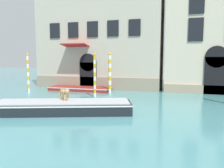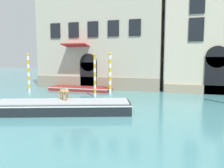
# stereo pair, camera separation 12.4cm
# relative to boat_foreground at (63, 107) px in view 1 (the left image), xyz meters

# --- Properties ---
(palazzo_left) EXTENTS (13.26, 7.40, 14.05)m
(palazzo_left) POSITION_rel_boat_foreground_xyz_m (-1.84, 12.67, 6.64)
(palazzo_left) COLOR #BCB29E
(palazzo_left) RESTS_ON ground_plane
(boat_foreground) EXTENTS (8.19, 4.51, 0.69)m
(boat_foreground) POSITION_rel_boat_foreground_xyz_m (0.00, 0.00, 0.00)
(boat_foreground) COLOR black
(boat_foreground) RESTS_ON ground_plane
(dog_on_deck) EXTENTS (0.95, 0.71, 0.72)m
(dog_on_deck) POSITION_rel_boat_foreground_xyz_m (-0.06, 0.34, 0.79)
(dog_on_deck) COLOR tan
(dog_on_deck) RESTS_ON boat_foreground
(boat_moored_near_palazzo) EXTENTS (6.13, 1.92, 0.37)m
(boat_moored_near_palazzo) POSITION_rel_boat_foreground_xyz_m (-2.77, 8.46, -0.17)
(boat_moored_near_palazzo) COLOR maroon
(boat_moored_near_palazzo) RESTS_ON ground_plane
(mooring_pole_0) EXTENTS (0.20, 0.20, 3.56)m
(mooring_pole_0) POSITION_rel_boat_foreground_xyz_m (-0.08, 5.50, 1.43)
(mooring_pole_0) COLOR white
(mooring_pole_0) RESTS_ON ground_plane
(mooring_pole_4) EXTENTS (0.27, 0.27, 3.71)m
(mooring_pole_4) POSITION_rel_boat_foreground_xyz_m (0.51, 7.82, 1.51)
(mooring_pole_4) COLOR white
(mooring_pole_4) RESTS_ON ground_plane
(mooring_pole_5) EXTENTS (0.23, 0.23, 3.61)m
(mooring_pole_5) POSITION_rel_boat_foreground_xyz_m (-6.87, 6.05, 1.46)
(mooring_pole_5) COLOR white
(mooring_pole_5) RESTS_ON ground_plane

